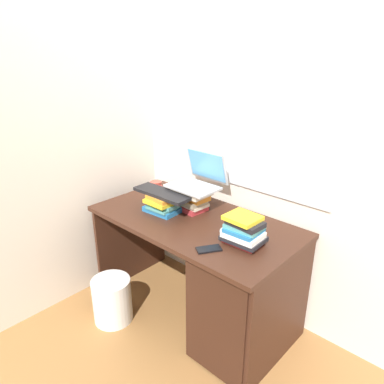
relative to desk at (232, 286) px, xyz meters
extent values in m
plane|color=olive|center=(-0.34, 0.03, -0.40)|extent=(6.00, 6.00, 0.00)
cube|color=silver|center=(-0.34, 0.43, 0.90)|extent=(6.00, 0.05, 2.60)
cube|color=silver|center=(-0.07, 0.40, 0.88)|extent=(0.90, 0.01, 0.80)
cube|color=beige|center=(-1.17, 0.03, 0.90)|extent=(0.05, 6.00, 2.60)
cube|color=#381E14|center=(-0.34, 0.03, 0.32)|extent=(1.36, 0.72, 0.03)
cube|color=#381E14|center=(-1.01, 0.03, -0.05)|extent=(0.02, 0.66, 0.70)
cube|color=#381E14|center=(0.33, 0.03, -0.05)|extent=(0.02, 0.66, 0.70)
cube|color=#321B12|center=(0.11, -0.01, -0.05)|extent=(0.41, 0.61, 0.66)
cube|color=#B22D33|center=(-0.46, 0.12, 0.35)|extent=(0.19, 0.17, 0.03)
cube|color=beige|center=(-0.46, 0.13, 0.38)|extent=(0.21, 0.15, 0.02)
cube|color=gray|center=(-0.45, 0.12, 0.40)|extent=(0.19, 0.16, 0.03)
cube|color=orange|center=(-0.43, 0.13, 0.43)|extent=(0.20, 0.14, 0.04)
cube|color=beige|center=(-0.44, 0.11, 0.47)|extent=(0.23, 0.18, 0.04)
cube|color=#2672B2|center=(-0.58, -0.03, 0.35)|extent=(0.24, 0.19, 0.03)
cube|color=teal|center=(-0.56, -0.04, 0.37)|extent=(0.18, 0.18, 0.02)
cube|color=teal|center=(-0.58, -0.03, 0.39)|extent=(0.24, 0.15, 0.02)
cube|color=yellow|center=(-0.57, -0.05, 0.42)|extent=(0.19, 0.17, 0.02)
cube|color=orange|center=(-0.56, -0.03, 0.44)|extent=(0.19, 0.19, 0.03)
cube|color=#B22D33|center=(0.07, -0.01, 0.34)|extent=(0.21, 0.15, 0.02)
cube|color=black|center=(0.07, -0.02, 0.37)|extent=(0.23, 0.18, 0.02)
cube|color=white|center=(0.08, -0.03, 0.39)|extent=(0.21, 0.17, 0.03)
cube|color=#2672B2|center=(0.08, -0.02, 0.42)|extent=(0.19, 0.18, 0.02)
cube|color=teal|center=(0.08, -0.02, 0.44)|extent=(0.20, 0.16, 0.02)
cube|color=black|center=(0.08, -0.02, 0.47)|extent=(0.20, 0.14, 0.03)
cube|color=yellow|center=(0.06, -0.02, 0.49)|extent=(0.18, 0.17, 0.02)
cube|color=#B7BABF|center=(-0.44, 0.12, 0.50)|extent=(0.33, 0.23, 0.01)
cube|color=#B7BABF|center=(-0.44, 0.27, 0.61)|extent=(0.33, 0.07, 0.22)
cube|color=#59A5E5|center=(-0.44, 0.26, 0.62)|extent=(0.30, 0.06, 0.19)
cube|color=black|center=(-0.57, -0.04, 0.47)|extent=(0.42, 0.15, 0.02)
ellipsoid|color=#A5A8AD|center=(-0.08, 0.03, 0.35)|extent=(0.06, 0.10, 0.04)
cylinder|color=#B23F33|center=(-0.85, 0.16, 0.38)|extent=(0.09, 0.09, 0.10)
torus|color=#B23F33|center=(-0.79, 0.16, 0.38)|extent=(0.05, 0.01, 0.05)
cube|color=black|center=(-0.03, -0.20, 0.34)|extent=(0.13, 0.15, 0.01)
cylinder|color=silver|center=(-0.70, -0.41, -0.24)|extent=(0.26, 0.26, 0.31)
camera|label=1|loc=(1.08, -1.53, 1.36)|focal=34.02mm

